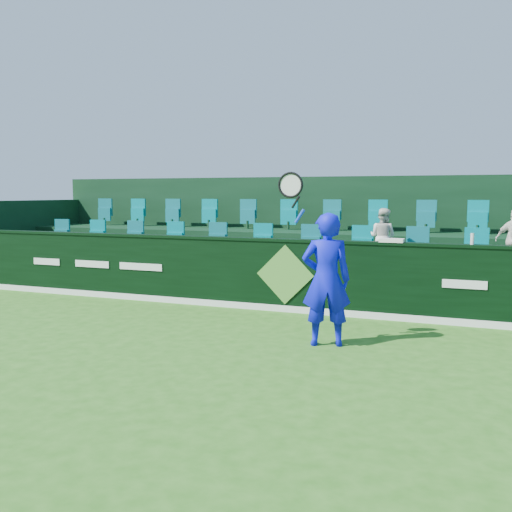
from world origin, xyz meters
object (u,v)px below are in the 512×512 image
at_px(tennis_player, 326,279).
at_px(spectator_left, 383,237).
at_px(drinks_bottle, 472,239).
at_px(towel, 392,240).

bearing_deg(tennis_player, spectator_left, 84.84).
bearing_deg(tennis_player, drinks_bottle, 47.36).
relative_size(tennis_player, towel, 6.34).
distance_m(towel, drinks_bottle, 1.30).
relative_size(tennis_player, drinks_bottle, 13.66).
height_order(spectator_left, drinks_bottle, spectator_left).
height_order(tennis_player, drinks_bottle, tennis_player).
bearing_deg(towel, tennis_player, -106.61).
relative_size(towel, drinks_bottle, 2.16).
bearing_deg(towel, drinks_bottle, 0.00).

